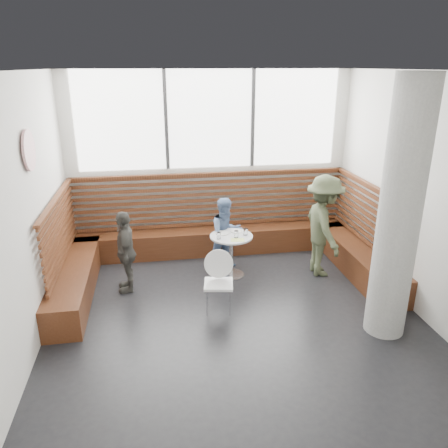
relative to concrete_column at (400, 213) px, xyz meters
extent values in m
cube|color=silver|center=(-1.85, 0.60, 0.00)|extent=(5.00, 5.00, 3.20)
cube|color=black|center=(-1.85, 0.60, -1.60)|extent=(5.00, 5.00, 0.01)
cube|color=white|center=(-1.85, 0.60, 1.60)|extent=(5.00, 5.00, 0.01)
cube|color=white|center=(-1.85, 3.08, 0.77)|extent=(4.50, 0.02, 1.65)
cube|color=#3F3F42|center=(-2.60, 3.06, 0.77)|extent=(0.06, 0.04, 1.65)
cube|color=#3F3F42|center=(-1.10, 3.06, 0.77)|extent=(0.06, 0.04, 1.65)
cube|color=#442211|center=(-1.85, 2.85, -1.38)|extent=(5.00, 0.50, 0.45)
cube|color=#442211|center=(-4.10, 1.85, -1.38)|extent=(0.50, 2.50, 0.45)
cube|color=#442211|center=(0.40, 1.85, -1.38)|extent=(0.50, 2.50, 0.45)
cube|color=#492412|center=(-1.85, 3.02, -0.65)|extent=(4.88, 0.08, 0.98)
cube|color=#492412|center=(-4.27, 1.85, -0.65)|extent=(0.08, 2.38, 0.98)
cube|color=#492412|center=(0.57, 1.85, -0.65)|extent=(0.08, 2.38, 0.98)
cylinder|color=gray|center=(0.00, 0.00, 0.00)|extent=(0.50, 0.50, 3.20)
cylinder|color=white|center=(-4.31, 1.00, 0.70)|extent=(0.03, 0.50, 0.50)
cylinder|color=silver|center=(-1.69, 1.85, -1.59)|extent=(0.43, 0.43, 0.02)
cylinder|color=silver|center=(-1.69, 1.85, -1.25)|extent=(0.06, 0.06, 0.68)
cylinder|color=#B7B7BA|center=(-1.69, 1.85, -0.91)|extent=(0.68, 0.68, 0.03)
cube|color=white|center=(-2.06, 0.80, -1.18)|extent=(0.39, 0.37, 0.04)
cylinder|color=white|center=(-2.06, 0.96, -0.95)|extent=(0.41, 0.09, 0.41)
cylinder|color=silver|center=(-2.22, 0.66, -1.40)|extent=(0.02, 0.02, 0.40)
cylinder|color=silver|center=(-1.90, 0.66, -1.40)|extent=(0.02, 0.02, 0.40)
cylinder|color=silver|center=(-2.22, 0.94, -1.40)|extent=(0.02, 0.02, 0.40)
cylinder|color=silver|center=(-1.90, 0.94, -1.40)|extent=(0.02, 0.02, 0.40)
imported|color=#454E34|center=(-0.22, 1.71, -0.77)|extent=(0.64, 1.08, 1.66)
imported|color=#627DAA|center=(-1.72, 2.16, -0.98)|extent=(0.72, 0.64, 1.23)
imported|color=#474640|center=(-3.33, 1.65, -0.97)|extent=(0.35, 0.76, 1.26)
cylinder|color=white|center=(-1.82, 1.96, -0.89)|extent=(0.21, 0.21, 0.01)
cylinder|color=white|center=(-1.58, 2.01, -0.89)|extent=(0.19, 0.19, 0.01)
cylinder|color=white|center=(-1.91, 1.75, -0.84)|extent=(0.07, 0.07, 0.11)
cylinder|color=white|center=(-1.63, 1.76, -0.84)|extent=(0.07, 0.07, 0.11)
cylinder|color=white|center=(-1.46, 1.84, -0.84)|extent=(0.07, 0.07, 0.11)
cube|color=#A5C64C|center=(-1.63, 1.65, -0.89)|extent=(0.23, 0.18, 0.00)
camera|label=1|loc=(-2.86, -4.50, 1.66)|focal=35.00mm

